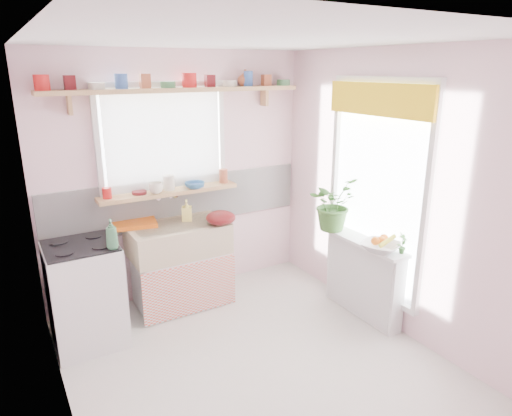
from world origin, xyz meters
TOP-DOWN VIEW (x-y plane):
  - room at (0.66, 0.86)m, footprint 3.20×3.20m
  - sink_unit at (-0.15, 1.29)m, footprint 0.95×0.65m
  - cooker at (-1.10, 1.05)m, footprint 0.58×0.58m
  - radiator_ledge at (1.30, 0.20)m, footprint 0.22×0.95m
  - windowsill at (-0.15, 1.48)m, footprint 1.40×0.22m
  - pine_shelf at (0.00, 1.47)m, footprint 2.52×0.24m
  - shelf_crockery at (-0.04, 1.47)m, footprint 2.47×0.11m
  - sill_crockery at (-0.15, 1.48)m, footprint 1.35×0.11m
  - dish_tray at (-0.53, 1.50)m, footprint 0.48×0.39m
  - colander at (0.22, 1.10)m, footprint 0.37×0.37m
  - jade_plant at (1.21, 0.60)m, footprint 0.59×0.55m
  - fruit_bowl at (1.21, -0.07)m, footprint 0.43×0.43m
  - herb_pot at (1.33, -0.20)m, footprint 0.12×0.10m
  - soap_bottle_sink at (-0.02, 1.37)m, footprint 0.13×0.13m
  - sill_cup at (-0.30, 1.42)m, footprint 0.16×0.16m
  - sill_bowl at (0.10, 1.42)m, footprint 0.23×0.23m
  - shelf_vase at (0.75, 1.53)m, footprint 0.16×0.16m
  - cooker_bottle at (-0.88, 0.83)m, footprint 0.11×0.11m
  - fruit at (1.22, -0.07)m, footprint 0.20×0.14m

SIDE VIEW (x-z plane):
  - radiator_ledge at x=1.30m, z-range 0.01..0.78m
  - sink_unit at x=-0.15m, z-range -0.13..0.99m
  - cooker at x=-1.10m, z-range 0.00..0.92m
  - fruit_bowl at x=1.21m, z-range 0.78..0.85m
  - dish_tray at x=-0.53m, z-range 0.85..0.89m
  - herb_pot at x=1.33m, z-range 0.78..0.97m
  - fruit at x=1.22m, z-range 0.83..0.93m
  - colander at x=0.22m, z-range 0.85..0.98m
  - soap_bottle_sink at x=-0.02m, z-range 0.85..1.06m
  - cooker_bottle at x=-0.88m, z-range 0.92..1.16m
  - jade_plant at x=1.21m, z-range 0.78..1.31m
  - windowsill at x=-0.15m, z-range 1.12..1.16m
  - sill_bowl at x=0.10m, z-range 1.16..1.22m
  - sill_cup at x=-0.30m, z-range 1.16..1.27m
  - sill_crockery at x=-0.15m, z-range 1.16..1.28m
  - room at x=0.66m, z-range -0.23..2.97m
  - pine_shelf at x=0.00m, z-range 2.10..2.14m
  - shelf_crockery at x=-0.04m, z-range 2.13..2.25m
  - shelf_vase at x=0.75m, z-range 2.14..2.30m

